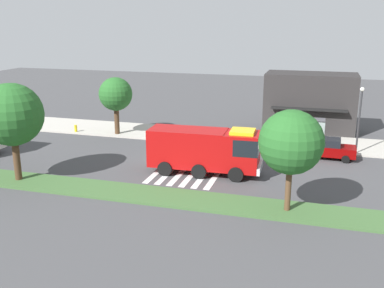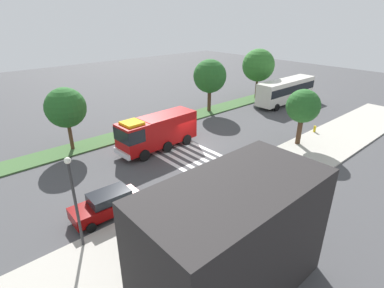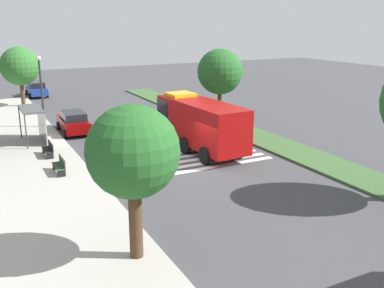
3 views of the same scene
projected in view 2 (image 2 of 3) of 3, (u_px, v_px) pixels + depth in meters
name	position (u px, v px, depth m)	size (l,w,h in m)	color
ground_plane	(192.00, 147.00, 30.55)	(120.00, 120.00, 0.00)	#424244
sidewalk	(263.00, 179.00, 24.48)	(60.00, 5.92, 0.14)	#ADA89E
median_strip	(152.00, 127.00, 35.55)	(60.00, 3.00, 0.14)	#3D6033
crosswalk	(180.00, 151.00, 29.56)	(4.95, 10.51, 0.01)	silver
fire_truck	(155.00, 131.00, 29.18)	(8.55, 3.09, 3.56)	#A50C0C
parked_car_west	(108.00, 204.00, 19.93)	(4.74, 2.18, 1.71)	#720505
transit_bus	(286.00, 90.00, 44.12)	(11.41, 2.88, 3.59)	silver
bus_stop_shelter	(156.00, 199.00, 18.66)	(3.50, 1.40, 2.46)	#4C4C51
bench_near_shelter	(202.00, 193.00, 21.63)	(1.60, 0.50, 0.90)	black
bench_west_of_shelter	(235.00, 176.00, 23.84)	(1.60, 0.50, 0.90)	#2D472D
street_lamp	(74.00, 196.00, 16.09)	(0.36, 0.36, 5.70)	#2D2D30
storefront_building	(233.00, 240.00, 13.70)	(9.09, 5.35, 6.01)	#282626
sidewalk_tree_far_west	(303.00, 106.00, 29.34)	(3.31, 3.31, 5.69)	#47301E
median_tree_far_west	(258.00, 65.00, 45.55)	(4.91, 4.91, 7.54)	#513823
median_tree_west	(210.00, 76.00, 39.39)	(4.39, 4.39, 6.96)	#47301E
median_tree_center	(66.00, 108.00, 28.07)	(3.81, 3.81, 6.16)	#513823
fire_hydrant	(315.00, 129.00, 33.84)	(0.28, 0.28, 0.70)	gold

